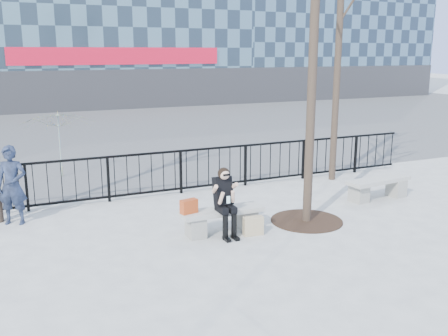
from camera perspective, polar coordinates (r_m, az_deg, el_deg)
name	(u,v)px	position (r m, az deg, el deg)	size (l,w,h in m)	color
ground	(222,233)	(9.89, -0.23, -7.40)	(120.00, 120.00, 0.00)	gray
street_surface	(92,128)	(24.02, -14.89, 4.44)	(60.00, 23.00, 0.01)	#474747
railing	(173,172)	(12.42, -5.83, -0.51)	(14.00, 0.06, 1.10)	black
tree_grate	(307,221)	(10.68, 9.41, -5.95)	(1.50, 1.50, 0.02)	black
bench_main	(222,218)	(9.79, -0.23, -5.76)	(1.65, 0.46, 0.49)	slate
bench_second	(378,186)	(12.56, 17.22, -2.02)	(1.72, 0.48, 0.51)	slate
seated_woman	(225,202)	(9.54, 0.16, -3.94)	(0.50, 0.64, 1.34)	black
handbag	(189,206)	(9.47, -4.03, -4.40)	(0.33, 0.15, 0.27)	#A93B14
shopping_bag	(253,226)	(9.73, 3.36, -6.63)	(0.39, 0.14, 0.37)	#C1AE89
standing_man	(12,185)	(11.04, -23.06, -1.83)	(0.60, 0.39, 1.64)	black
vendor_umbrella	(59,145)	(14.70, -18.29, 2.56)	(2.04, 2.08, 1.87)	gold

